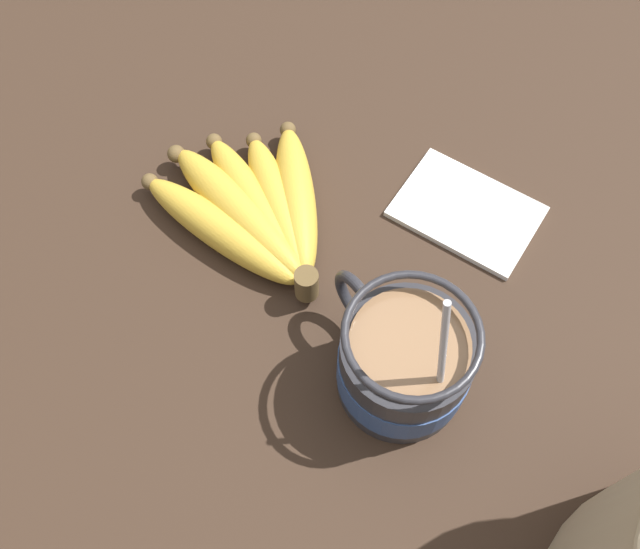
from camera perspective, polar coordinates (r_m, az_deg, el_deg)
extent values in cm
cube|color=#332319|center=(59.29, 2.73, -8.40)|extent=(135.23, 135.23, 3.24)
cylinder|color=#28282D|center=(54.06, 6.73, -7.20)|extent=(9.84, 9.84, 7.93)
cylinder|color=navy|center=(54.58, 6.67, -7.41)|extent=(10.04, 10.04, 3.40)
torus|color=#28282D|center=(54.85, 3.06, -2.22)|extent=(5.56, 0.90, 5.56)
cylinder|color=#846042|center=(50.31, 7.21, -5.55)|extent=(8.64, 8.64, 0.40)
torus|color=#28282D|center=(48.76, 7.43, -4.78)|extent=(9.84, 9.84, 0.60)
cylinder|color=#B2B2B7|center=(48.27, 9.66, -7.56)|extent=(3.13, 0.50, 16.15)
ellipsoid|color=#B2B2B7|center=(56.01, 7.56, -9.44)|extent=(3.00, 2.00, 0.80)
cylinder|color=brown|center=(58.02, -1.09, -0.77)|extent=(2.00, 2.00, 3.00)
ellipsoid|color=gold|center=(63.38, -1.92, 6.00)|extent=(15.56, 10.54, 3.38)
sphere|color=brown|center=(68.15, -2.59, 11.49)|extent=(1.52, 1.52, 1.52)
ellipsoid|color=gold|center=(63.15, -3.45, 5.49)|extent=(15.63, 7.61, 3.28)
sphere|color=brown|center=(67.63, -5.32, 10.63)|extent=(1.47, 1.47, 1.47)
ellipsoid|color=gold|center=(63.21, -5.21, 5.40)|extent=(16.94, 4.89, 3.34)
sphere|color=brown|center=(67.95, -8.47, 10.48)|extent=(1.50, 1.50, 1.50)
ellipsoid|color=gold|center=(62.79, -6.85, 4.83)|extent=(17.65, 5.51, 3.67)
sphere|color=brown|center=(67.43, -11.43, 9.44)|extent=(1.65, 1.65, 1.65)
ellipsoid|color=gold|center=(62.22, -7.95, 3.53)|extent=(17.08, 8.35, 3.39)
sphere|color=brown|center=(66.24, -13.46, 7.23)|extent=(1.53, 1.53, 1.53)
cube|color=white|center=(65.66, 11.64, 4.96)|extent=(14.59, 12.54, 0.60)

